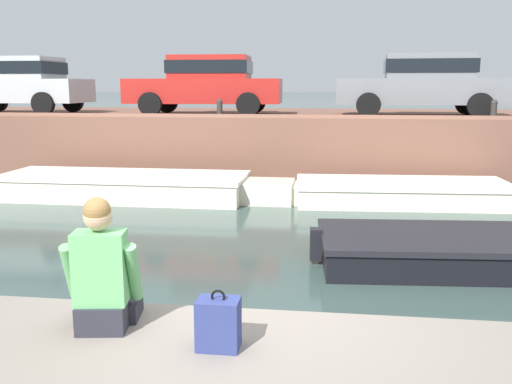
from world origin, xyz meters
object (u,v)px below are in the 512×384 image
car_centre_grey (423,82)px  car_leftmost_silver (19,83)px  bottle_drink (78,317)px  boat_moored_west_cream (136,186)px  boat_moored_central_cream (391,192)px  backpack_on_ledge (219,324)px  mooring_bollard_east (494,109)px  person_seated_left (103,278)px  car_left_inner_red (207,82)px  mooring_bollard_mid (220,107)px

car_centre_grey → car_leftmost_silver: bearing=180.0°
bottle_drink → boat_moored_west_cream: bearing=106.8°
boat_moored_west_cream → boat_moored_central_cream: size_ratio=1.21×
boat_moored_central_cream → backpack_on_ledge: size_ratio=13.19×
boat_moored_central_cream → mooring_bollard_east: bearing=34.8°
person_seated_left → backpack_on_ledge: size_ratio=2.37×
boat_moored_central_cream → bottle_drink: size_ratio=26.39×
boat_moored_west_cream → boat_moored_central_cream: 5.59m
car_left_inner_red → boat_moored_west_cream: bearing=-106.7°
car_leftmost_silver → mooring_bollard_east: bearing=-5.9°
car_leftmost_silver → person_seated_left: car_leftmost_silver is taller
person_seated_left → bottle_drink: person_seated_left is taller
car_centre_grey → mooring_bollard_east: bearing=-42.0°
boat_moored_central_cream → mooring_bollard_mid: mooring_bollard_mid is taller
boat_moored_central_cream → backpack_on_ledge: (-2.00, -8.75, 0.70)m
boat_moored_west_cream → mooring_bollard_mid: size_ratio=14.61×
car_left_inner_red → backpack_on_ledge: (2.64, -11.71, -1.63)m
car_centre_grey → mooring_bollard_east: (1.42, -1.28, -0.61)m
car_centre_grey → bottle_drink: size_ratio=20.97×
car_leftmost_silver → bottle_drink: car_leftmost_silver is taller
boat_moored_central_cream → mooring_bollard_east: size_ratio=12.10×
boat_moored_central_cream → backpack_on_ledge: bearing=-102.9°
boat_moored_central_cream → car_left_inner_red: bearing=147.5°
car_leftmost_silver → person_seated_left: bearing=-58.2°
backpack_on_ledge → car_leftmost_silver: bearing=124.3°
car_left_inner_red → backpack_on_ledge: car_left_inner_red is taller
car_leftmost_silver → mooring_bollard_east: car_leftmost_silver is taller
car_centre_grey → bottle_drink: (-4.03, -11.57, -1.70)m
boat_moored_west_cream → car_left_inner_red: car_left_inner_red is taller
car_leftmost_silver → person_seated_left: size_ratio=4.00×
car_centre_grey → mooring_bollard_mid: (-5.03, -1.28, -0.61)m
mooring_bollard_mid → backpack_on_ledge: bearing=-78.9°
car_leftmost_silver → mooring_bollard_east: (12.40, -1.28, -0.61)m
boat_moored_central_cream → mooring_bollard_east: (2.41, 1.67, 1.72)m
boat_moored_west_cream → bottle_drink: 8.80m
backpack_on_ledge → mooring_bollard_east: bearing=67.1°
mooring_bollard_mid → backpack_on_ledge: (2.05, -10.43, -1.02)m
boat_moored_west_cream → boat_moored_central_cream: boat_moored_west_cream is taller
boat_moored_central_cream → backpack_on_ledge: 9.01m
mooring_bollard_east → bottle_drink: (-5.45, -10.29, -1.09)m
car_leftmost_silver → car_left_inner_red: size_ratio=0.93×
mooring_bollard_mid → bottle_drink: bearing=-84.4°
car_leftmost_silver → mooring_bollard_mid: size_ratio=8.67×
bottle_drink → backpack_on_ledge: 1.06m
person_seated_left → mooring_bollard_mid: bearing=96.5°
person_seated_left → car_leftmost_silver: bearing=121.8°
boat_moored_west_cream → car_left_inner_red: size_ratio=1.57×
boat_moored_central_cream → person_seated_left: bearing=-108.6°
boat_moored_central_cream → car_centre_grey: (0.99, 2.95, 2.33)m
boat_moored_central_cream → bottle_drink: bottle_drink is taller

